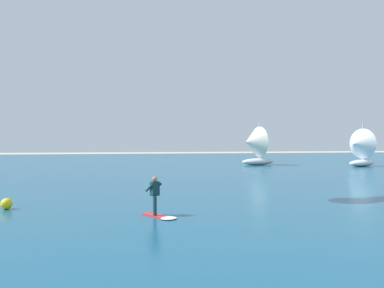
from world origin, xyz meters
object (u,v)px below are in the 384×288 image
kitesurfer (158,202)px  sailboat_anchored_offshore (359,147)px  marker_buoy (7,204)px  sailboat_mid_left (254,145)px

kitesurfer → sailboat_anchored_offshore: bearing=45.6°
kitesurfer → marker_buoy: bearing=157.4°
sailboat_anchored_offshore → marker_buoy: bearing=-143.9°
sailboat_mid_left → marker_buoy: sailboat_mid_left is taller
kitesurfer → sailboat_anchored_offshore: (26.37, 26.97, 1.76)m
sailboat_anchored_offshore → marker_buoy: size_ratio=9.90×
sailboat_anchored_offshore → sailboat_mid_left: bearing=158.7°
kitesurfer → marker_buoy: size_ratio=3.75×
kitesurfer → sailboat_anchored_offshore: sailboat_anchored_offshore is taller
marker_buoy → kitesurfer: bearing=-22.6°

